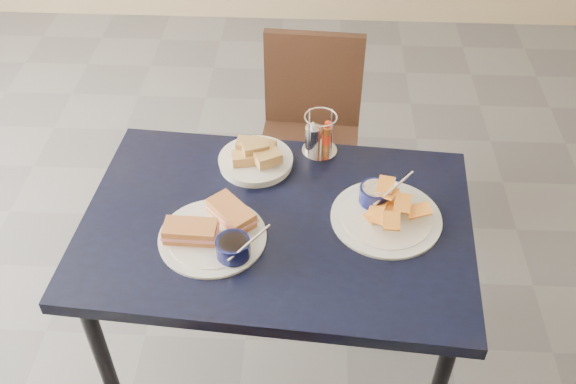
{
  "coord_description": "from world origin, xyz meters",
  "views": [
    {
      "loc": [
        0.23,
        -1.37,
        2.01
      ],
      "look_at": [
        0.16,
        -0.07,
        0.82
      ],
      "focal_mm": 40.0,
      "sensor_mm": 36.0,
      "label": 1
    }
  ],
  "objects_px": {
    "sandwich_plate": "(216,232)",
    "condiment_caddy": "(318,137)",
    "chair_far": "(309,123)",
    "dining_table": "(277,239)",
    "plantain_plate": "(383,210)",
    "bread_basket": "(256,158)"
  },
  "relations": [
    {
      "from": "sandwich_plate",
      "to": "condiment_caddy",
      "type": "height_order",
      "value": "condiment_caddy"
    },
    {
      "from": "dining_table",
      "to": "condiment_caddy",
      "type": "bearing_deg",
      "value": 70.55
    },
    {
      "from": "bread_basket",
      "to": "chair_far",
      "type": "bearing_deg",
      "value": 75.56
    },
    {
      "from": "condiment_caddy",
      "to": "bread_basket",
      "type": "bearing_deg",
      "value": -158.3
    },
    {
      "from": "chair_far",
      "to": "sandwich_plate",
      "type": "bearing_deg",
      "value": -104.4
    },
    {
      "from": "condiment_caddy",
      "to": "sandwich_plate",
      "type": "bearing_deg",
      "value": -124.55
    },
    {
      "from": "chair_far",
      "to": "condiment_caddy",
      "type": "height_order",
      "value": "condiment_caddy"
    },
    {
      "from": "dining_table",
      "to": "sandwich_plate",
      "type": "height_order",
      "value": "sandwich_plate"
    },
    {
      "from": "dining_table",
      "to": "chair_far",
      "type": "distance_m",
      "value": 0.86
    },
    {
      "from": "chair_far",
      "to": "condiment_caddy",
      "type": "distance_m",
      "value": 0.62
    },
    {
      "from": "sandwich_plate",
      "to": "plantain_plate",
      "type": "bearing_deg",
      "value": 14.23
    },
    {
      "from": "plantain_plate",
      "to": "bread_basket",
      "type": "xyz_separation_m",
      "value": [
        -0.37,
        0.2,
        0.01
      ]
    },
    {
      "from": "sandwich_plate",
      "to": "bread_basket",
      "type": "bearing_deg",
      "value": 75.67
    },
    {
      "from": "sandwich_plate",
      "to": "condiment_caddy",
      "type": "distance_m",
      "value": 0.47
    },
    {
      "from": "chair_far",
      "to": "sandwich_plate",
      "type": "distance_m",
      "value": 0.99
    },
    {
      "from": "plantain_plate",
      "to": "sandwich_plate",
      "type": "bearing_deg",
      "value": -165.77
    },
    {
      "from": "sandwich_plate",
      "to": "plantain_plate",
      "type": "relative_size",
      "value": 1.01
    },
    {
      "from": "plantain_plate",
      "to": "condiment_caddy",
      "type": "xyz_separation_m",
      "value": [
        -0.19,
        0.27,
        0.04
      ]
    },
    {
      "from": "sandwich_plate",
      "to": "chair_far",
      "type": "bearing_deg",
      "value": 75.6
    },
    {
      "from": "dining_table",
      "to": "bread_basket",
      "type": "bearing_deg",
      "value": 108.12
    },
    {
      "from": "sandwich_plate",
      "to": "bread_basket",
      "type": "xyz_separation_m",
      "value": [
        0.08,
        0.31,
        0.0
      ]
    },
    {
      "from": "dining_table",
      "to": "condiment_caddy",
      "type": "relative_size",
      "value": 8.28
    }
  ]
}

